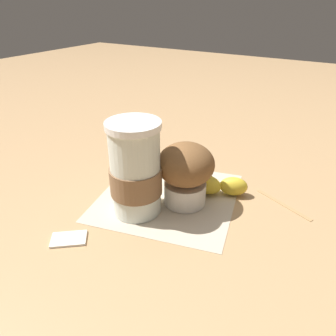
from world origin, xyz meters
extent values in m
plane|color=tan|center=(0.00, 0.00, 0.00)|extent=(3.00, 3.00, 0.00)
cube|color=beige|center=(0.00, 0.00, 0.00)|extent=(0.28, 0.28, 0.00)
cylinder|color=silver|center=(-0.06, 0.02, 0.07)|extent=(0.08, 0.08, 0.14)
cylinder|color=white|center=(-0.06, 0.02, 0.15)|extent=(0.08, 0.08, 0.01)
cylinder|color=#846042|center=(-0.06, 0.02, 0.06)|extent=(0.08, 0.08, 0.04)
cylinder|color=white|center=(0.00, -0.03, 0.02)|extent=(0.07, 0.07, 0.04)
ellipsoid|color=brown|center=(0.00, -0.03, 0.07)|extent=(0.09, 0.09, 0.07)
ellipsoid|color=yellow|center=(0.04, 0.00, 0.02)|extent=(0.04, 0.05, 0.03)
ellipsoid|color=yellow|center=(0.05, -0.05, 0.02)|extent=(0.04, 0.06, 0.03)
ellipsoid|color=yellow|center=(0.06, -0.10, 0.02)|extent=(0.04, 0.06, 0.03)
cube|color=white|center=(-0.17, 0.06, 0.00)|extent=(0.06, 0.06, 0.01)
cube|color=tan|center=(0.08, -0.18, 0.00)|extent=(0.05, 0.10, 0.00)
camera|label=1|loc=(-0.41, -0.25, 0.32)|focal=35.00mm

